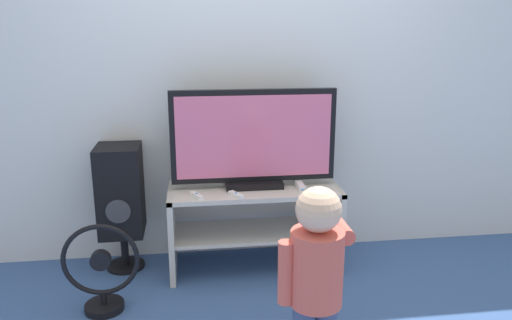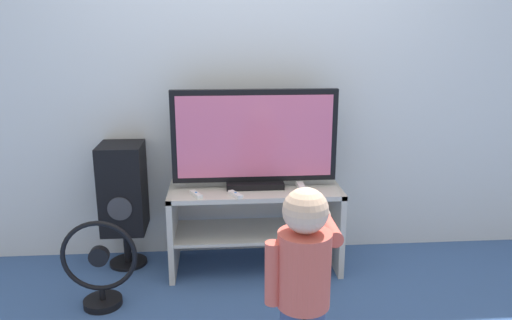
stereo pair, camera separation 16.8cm
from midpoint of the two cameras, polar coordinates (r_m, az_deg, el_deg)
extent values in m
plane|color=#38568C|center=(3.29, -1.18, -13.82)|extent=(16.00, 16.00, 0.00)
cube|color=silver|center=(3.43, -2.34, 10.23)|extent=(10.00, 0.06, 2.60)
cube|color=beige|center=(3.28, -1.69, -3.39)|extent=(1.12, 0.46, 0.03)
cube|color=beige|center=(3.38, -1.65, -8.16)|extent=(1.08, 0.42, 0.02)
cube|color=beige|center=(3.36, -10.98, -8.06)|extent=(0.04, 0.46, 0.57)
cube|color=beige|center=(3.46, 7.38, -7.20)|extent=(0.04, 0.46, 0.57)
cube|color=black|center=(3.29, -1.73, -2.69)|extent=(0.37, 0.20, 0.04)
cube|color=black|center=(3.20, -1.78, 2.76)|extent=(1.07, 0.05, 0.60)
cube|color=#D8668C|center=(3.18, -1.73, 2.65)|extent=(1.00, 0.01, 0.53)
cube|color=white|center=(3.25, 3.55, -2.93)|extent=(0.04, 0.17, 0.04)
cube|color=#3F8CE5|center=(3.17, 3.85, -3.40)|extent=(0.02, 0.00, 0.01)
cube|color=white|center=(3.11, -8.35, -4.04)|extent=(0.09, 0.13, 0.02)
cylinder|color=#337FD8|center=(3.11, -8.36, -3.81)|extent=(0.01, 0.01, 0.00)
cube|color=white|center=(3.10, -3.83, -4.00)|extent=(0.09, 0.13, 0.02)
cylinder|color=#337FD8|center=(3.10, -3.83, -3.78)|extent=(0.01, 0.01, 0.00)
cylinder|color=#D1594C|center=(2.25, 4.78, -12.20)|extent=(0.24, 0.24, 0.35)
sphere|color=beige|center=(2.14, 4.94, -5.68)|extent=(0.20, 0.20, 0.20)
cylinder|color=#D1594C|center=(2.24, 1.26, -12.77)|extent=(0.07, 0.07, 0.29)
cylinder|color=#D1594C|center=(2.36, 7.36, -7.48)|extent=(0.07, 0.29, 0.07)
sphere|color=beige|center=(2.49, 6.50, -6.21)|extent=(0.09, 0.09, 0.09)
cube|color=white|center=(2.53, 6.28, -5.89)|extent=(0.03, 0.13, 0.02)
cylinder|color=black|center=(3.60, -15.97, -11.53)|extent=(0.25, 0.25, 0.02)
cylinder|color=black|center=(3.55, -16.10, -9.82)|extent=(0.05, 0.05, 0.26)
cube|color=black|center=(3.40, -16.62, -3.33)|extent=(0.28, 0.31, 0.59)
cylinder|color=#38383D|center=(3.28, -16.91, -5.68)|extent=(0.15, 0.01, 0.15)
cylinder|color=black|center=(3.15, -18.44, -15.62)|extent=(0.22, 0.22, 0.04)
cylinder|color=black|center=(3.12, -18.53, -14.74)|extent=(0.04, 0.04, 0.07)
torus|color=black|center=(3.02, -18.91, -10.79)|extent=(0.43, 0.03, 0.43)
cylinder|color=black|center=(3.02, -18.91, -10.79)|extent=(0.11, 0.05, 0.11)
camera|label=1|loc=(0.08, -91.54, -0.41)|focal=35.00mm
camera|label=2|loc=(0.08, 88.46, 0.41)|focal=35.00mm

